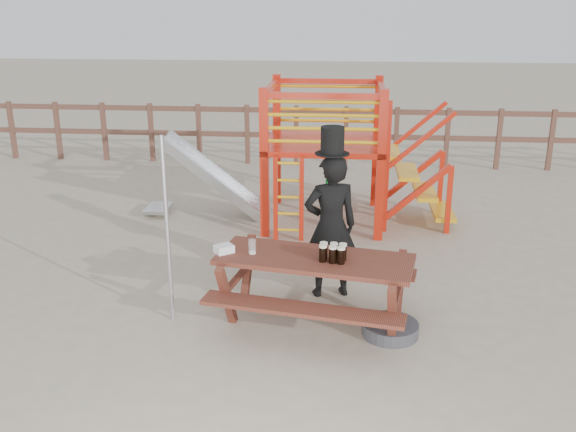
# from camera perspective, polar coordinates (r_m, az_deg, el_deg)

# --- Properties ---
(ground) EXTENTS (60.00, 60.00, 0.00)m
(ground) POSITION_cam_1_polar(r_m,az_deg,el_deg) (6.61, 0.08, -10.40)
(ground) COLOR tan
(ground) RESTS_ON ground
(back_fence) EXTENTS (15.09, 0.09, 1.20)m
(back_fence) POSITION_cam_1_polar(r_m,az_deg,el_deg) (13.00, 2.95, 7.71)
(back_fence) COLOR brown
(back_fence) RESTS_ON ground
(playground_fort) EXTENTS (4.71, 1.84, 2.10)m
(playground_fort) POSITION_cam_1_polar(r_m,az_deg,el_deg) (9.58, 2.81, 5.78)
(playground_fort) COLOR red
(playground_fort) RESTS_ON ground
(picnic_table) EXTENTS (2.17, 1.68, 0.76)m
(picnic_table) POSITION_cam_1_polar(r_m,az_deg,el_deg) (6.57, 2.35, -5.93)
(picnic_table) COLOR brown
(picnic_table) RESTS_ON ground
(man_with_hat) EXTENTS (0.68, 0.54, 1.94)m
(man_with_hat) POSITION_cam_1_polar(r_m,az_deg,el_deg) (7.11, 3.81, -0.57)
(man_with_hat) COLOR black
(man_with_hat) RESTS_ON ground
(metal_pole) EXTENTS (0.04, 0.04, 1.98)m
(metal_pole) POSITION_cam_1_polar(r_m,az_deg,el_deg) (6.58, -10.67, -1.40)
(metal_pole) COLOR #B2B2B7
(metal_pole) RESTS_ON ground
(parasol_base) EXTENTS (0.57, 0.57, 0.24)m
(parasol_base) POSITION_cam_1_polar(r_m,az_deg,el_deg) (6.63, 9.08, -9.87)
(parasol_base) COLOR #38383D
(parasol_base) RESTS_ON ground
(paper_bag) EXTENTS (0.23, 0.22, 0.08)m
(paper_bag) POSITION_cam_1_polar(r_m,az_deg,el_deg) (6.58, -5.71, -2.92)
(paper_bag) COLOR white
(paper_bag) RESTS_ON picnic_table
(stout_pints) EXTENTS (0.27, 0.19, 0.17)m
(stout_pints) POSITION_cam_1_polar(r_m,az_deg,el_deg) (6.34, 4.01, -3.28)
(stout_pints) COLOR black
(stout_pints) RESTS_ON picnic_table
(empty_glasses) EXTENTS (0.08, 0.08, 0.15)m
(empty_glasses) POSITION_cam_1_polar(r_m,az_deg,el_deg) (6.52, -3.20, -2.79)
(empty_glasses) COLOR silver
(empty_glasses) RESTS_ON picnic_table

